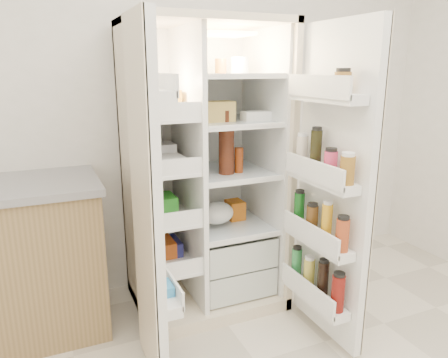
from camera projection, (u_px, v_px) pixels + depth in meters
name	position (u px, v px, depth m)	size (l,w,h in m)	color
wall_back	(184.00, 94.00, 2.91)	(4.00, 0.02, 2.70)	white
refrigerator	(204.00, 191.00, 2.75)	(0.92, 0.70, 1.80)	beige
freezer_door	(148.00, 207.00, 1.98)	(0.15, 0.40, 1.72)	white
fridge_door	(331.00, 193.00, 2.29)	(0.17, 0.58, 1.72)	white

